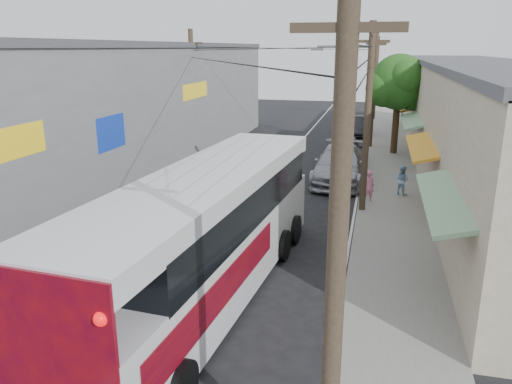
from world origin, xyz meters
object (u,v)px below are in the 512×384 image
jeepney (170,229)px  pedestrian_near (368,186)px  parked_car_far (354,126)px  coach_bus (209,233)px  parked_car_mid (346,149)px  parked_suv (340,165)px  pedestrian_far (402,180)px

jeepney → pedestrian_near: (6.80, 6.99, 0.20)m
jeepney → parked_car_far: bearing=85.3°
coach_bus → parked_car_mid: bearing=86.7°
coach_bus → jeepney: bearing=133.6°
jeepney → parked_suv: 11.88m
coach_bus → parked_suv: size_ratio=2.06×
parked_car_far → pedestrian_far: (3.14, -17.30, 0.06)m
parked_suv → parked_car_far: bearing=91.0°
pedestrian_near → pedestrian_far: 2.14m
parked_car_mid → pedestrian_near: 9.07m
coach_bus → parked_suv: bearing=83.9°
parked_car_mid → jeepney: bearing=-115.5°
jeepney → pedestrian_near: bearing=52.5°
pedestrian_far → coach_bus: bearing=97.6°
jeepney → coach_bus: bearing=-44.2°
coach_bus → pedestrian_far: (5.73, 11.68, -1.10)m
parked_car_far → pedestrian_near: size_ratio=3.21×
coach_bus → pedestrian_near: coach_bus is taller
parked_suv → pedestrian_far: 3.85m
parked_suv → pedestrian_near: 4.03m
coach_bus → parked_suv: (2.59, 13.89, -1.01)m
parked_suv → jeepney: bearing=-115.0°
pedestrian_near → parked_car_mid: bearing=-81.8°
parked_car_far → pedestrian_far: pedestrian_far is taller
parked_car_far → pedestrian_far: bearing=-84.1°
parked_car_far → pedestrian_near: pedestrian_near is taller
parked_suv → pedestrian_far: parked_suv is taller
parked_car_mid → pedestrian_near: pedestrian_near is taller
parked_car_mid → pedestrian_near: size_ratio=3.13×
parked_car_mid → parked_car_far: parked_car_mid is taller
parked_suv → pedestrian_near: (1.60, -3.70, -0.07)m
jeepney → pedestrian_far: pedestrian_far is taller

